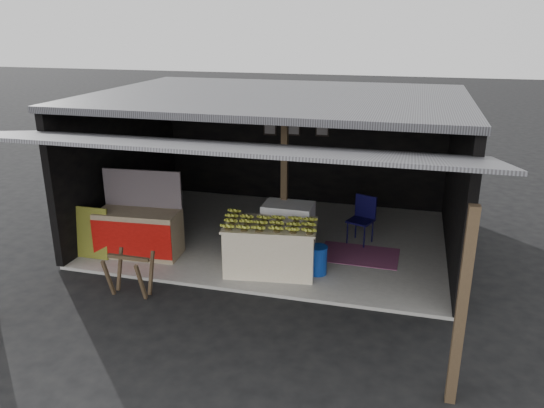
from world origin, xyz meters
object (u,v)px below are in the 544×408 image
(water_barrel, at_px, (318,261))
(banana_table, at_px, (271,247))
(white_crate, at_px, (288,230))
(sawhorse, at_px, (130,271))
(plastic_chair, at_px, (363,215))
(neighbor_stall, at_px, (139,231))

(water_barrel, bearing_deg, banana_table, -173.46)
(white_crate, bearing_deg, banana_table, -99.88)
(banana_table, relative_size, water_barrel, 3.57)
(sawhorse, relative_size, plastic_chair, 0.76)
(water_barrel, height_order, plastic_chair, plastic_chair)
(neighbor_stall, height_order, sawhorse, neighbor_stall)
(banana_table, distance_m, white_crate, 0.78)
(banana_table, bearing_deg, sawhorse, -153.03)
(white_crate, relative_size, water_barrel, 2.10)
(neighbor_stall, distance_m, sawhorse, 1.55)
(banana_table, bearing_deg, neighbor_stall, 171.65)
(white_crate, relative_size, neighbor_stall, 0.64)
(neighbor_stall, bearing_deg, banana_table, -5.07)
(water_barrel, bearing_deg, neighbor_stall, -178.99)
(banana_table, relative_size, neighbor_stall, 1.08)
(banana_table, distance_m, plastic_chair, 2.31)
(banana_table, relative_size, white_crate, 1.70)
(sawhorse, relative_size, water_barrel, 1.50)
(white_crate, xyz_separation_m, sawhorse, (-2.17, -2.16, -0.12))
(sawhorse, xyz_separation_m, water_barrel, (2.88, 1.50, -0.15))
(water_barrel, xyz_separation_m, plastic_chair, (0.61, 1.69, 0.33))
(neighbor_stall, height_order, water_barrel, neighbor_stall)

